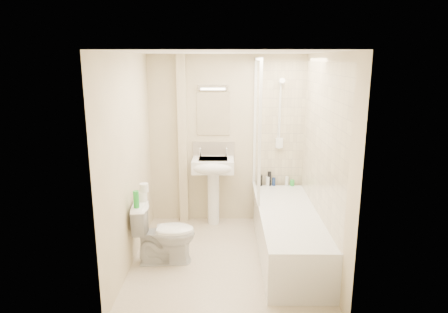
{
  "coord_description": "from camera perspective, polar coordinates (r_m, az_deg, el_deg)",
  "views": [
    {
      "loc": [
        0.01,
        -4.35,
        2.33
      ],
      "look_at": [
        -0.03,
        0.2,
        1.22
      ],
      "focal_mm": 32.0,
      "sensor_mm": 36.0,
      "label": 1
    }
  ],
  "objects": [
    {
      "name": "wall_left",
      "position": [
        4.62,
        -13.43,
        -0.77
      ],
      "size": [
        0.02,
        2.5,
        2.4
      ],
      "primitive_type": "cube",
      "color": "beige",
      "rests_on": "ground"
    },
    {
      "name": "wall_right",
      "position": [
        4.62,
        14.11,
        -0.82
      ],
      "size": [
        0.02,
        2.5,
        2.4
      ],
      "primitive_type": "cube",
      "color": "beige",
      "rests_on": "ground"
    },
    {
      "name": "pedestal_sink",
      "position": [
        5.58,
        -1.57,
        -2.34
      ],
      "size": [
        0.58,
        0.51,
        1.11
      ],
      "color": "white",
      "rests_on": "ground"
    },
    {
      "name": "ceiling",
      "position": [
        4.35,
        0.36,
        14.68
      ],
      "size": [
        2.2,
        2.5,
        0.02
      ],
      "primitive_type": "cube",
      "color": "white",
      "rests_on": "wall_back"
    },
    {
      "name": "bathtub",
      "position": [
        4.97,
        9.17,
        -10.7
      ],
      "size": [
        0.7,
        2.1,
        0.55
      ],
      "color": "white",
      "rests_on": "ground"
    },
    {
      "name": "bottle_white_b",
      "position": [
        5.83,
        8.96,
        -3.5
      ],
      "size": [
        0.05,
        0.05,
        0.13
      ],
      "primitive_type": "cylinder",
      "color": "white",
      "rests_on": "bathtub"
    },
    {
      "name": "green_bottle",
      "position": [
        4.55,
        -12.43,
        -6.0
      ],
      "size": [
        0.06,
        0.06,
        0.19
      ],
      "primitive_type": "cylinder",
      "color": "green",
      "rests_on": "toilet"
    },
    {
      "name": "toilet",
      "position": [
        4.78,
        -8.51,
        -10.76
      ],
      "size": [
        0.51,
        0.77,
        0.72
      ],
      "primitive_type": "imported",
      "rotation": [
        0.0,
        0.0,
        1.65
      ],
      "color": "white",
      "rests_on": "ground"
    },
    {
      "name": "toilet_roll_upper",
      "position": [
        4.73,
        -11.37,
        -4.39
      ],
      "size": [
        0.1,
        0.1,
        0.1
      ],
      "primitive_type": "cylinder",
      "color": "white",
      "rests_on": "toilet_roll_lower"
    },
    {
      "name": "tile_right",
      "position": [
        4.68,
        13.79,
        2.21
      ],
      "size": [
        0.01,
        2.1,
        1.75
      ],
      "primitive_type": "cube",
      "color": "beige",
      "rests_on": "wall_right"
    },
    {
      "name": "bottle_black_b",
      "position": [
        5.79,
        6.49,
        -3.16
      ],
      "size": [
        0.05,
        0.05,
        0.21
      ],
      "primitive_type": "cylinder",
      "color": "black",
      "rests_on": "bathtub"
    },
    {
      "name": "bottle_black_a",
      "position": [
        5.78,
        5.2,
        -3.38
      ],
      "size": [
        0.07,
        0.07,
        0.16
      ],
      "primitive_type": "cylinder",
      "color": "black",
      "rests_on": "bathtub"
    },
    {
      "name": "pipe_boxing",
      "position": [
        5.68,
        -5.91,
        2.22
      ],
      "size": [
        0.12,
        0.12,
        2.4
      ],
      "primitive_type": "cube",
      "color": "beige",
      "rests_on": "ground"
    },
    {
      "name": "bottle_blue",
      "position": [
        5.81,
        7.12,
        -3.59
      ],
      "size": [
        0.05,
        0.05,
        0.12
      ],
      "primitive_type": "cylinder",
      "color": "navy",
      "rests_on": "bathtub"
    },
    {
      "name": "shower_fixture",
      "position": [
        5.64,
        8.02,
        5.64
      ],
      "size": [
        0.1,
        0.16,
        0.99
      ],
      "color": "white",
      "rests_on": "wall_back"
    },
    {
      "name": "bottle_green",
      "position": [
        5.85,
        9.71,
        -3.72
      ],
      "size": [
        0.06,
        0.06,
        0.08
      ],
      "primitive_type": "cylinder",
      "color": "green",
      "rests_on": "bathtub"
    },
    {
      "name": "floor",
      "position": [
        4.93,
        0.31,
        -14.44
      ],
      "size": [
        2.5,
        2.5,
        0.0
      ],
      "primitive_type": "plane",
      "color": "beige",
      "rests_on": "ground"
    },
    {
      "name": "bottle_white_a",
      "position": [
        5.8,
        6.3,
        -3.5
      ],
      "size": [
        0.06,
        0.06,
        0.14
      ],
      "primitive_type": "cylinder",
      "color": "white",
      "rests_on": "bathtub"
    },
    {
      "name": "tile_back",
      "position": [
        5.7,
        7.94,
        4.5
      ],
      "size": [
        0.7,
        0.01,
        1.75
      ],
      "primitive_type": "cube",
      "color": "beige",
      "rests_on": "wall_back"
    },
    {
      "name": "shower_screen",
      "position": [
        5.23,
        4.75,
        4.03
      ],
      "size": [
        0.04,
        0.92,
        1.8
      ],
      "color": "white",
      "rests_on": "bathtub"
    },
    {
      "name": "wall_back",
      "position": [
        5.71,
        0.36,
        2.35
      ],
      "size": [
        2.2,
        0.02,
        2.4
      ],
      "primitive_type": "cube",
      "color": "beige",
      "rests_on": "ground"
    },
    {
      "name": "toilet_roll_lower",
      "position": [
        4.76,
        -11.56,
        -5.61
      ],
      "size": [
        0.11,
        0.11,
        0.11
      ],
      "primitive_type": "cylinder",
      "color": "white",
      "rests_on": "toilet"
    },
    {
      "name": "strip_light",
      "position": [
        5.58,
        -1.57,
        9.85
      ],
      "size": [
        0.42,
        0.07,
        0.07
      ],
      "primitive_type": "cube",
      "color": "silver",
      "rests_on": "wall_back"
    },
    {
      "name": "splashback",
      "position": [
        5.74,
        -1.51,
        0.66
      ],
      "size": [
        0.6,
        0.02,
        0.3
      ],
      "primitive_type": "cube",
      "color": "beige",
      "rests_on": "wall_back"
    },
    {
      "name": "mirror",
      "position": [
        5.64,
        -1.54,
        6.11
      ],
      "size": [
        0.46,
        0.01,
        0.6
      ],
      "primitive_type": "cube",
      "color": "white",
      "rests_on": "wall_back"
    }
  ]
}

